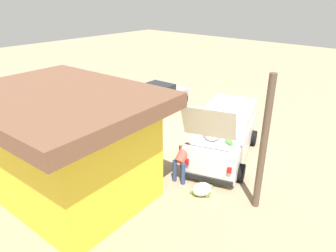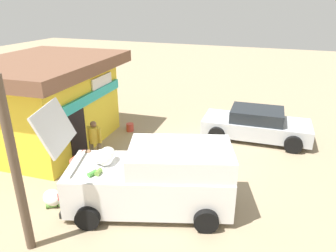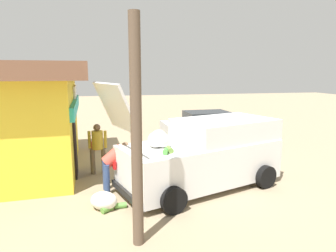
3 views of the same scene
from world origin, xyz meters
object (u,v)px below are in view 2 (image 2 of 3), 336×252
Objects in this scene: delivery_van at (155,177)px; vendor_standing at (95,139)px; paint_bucket at (130,127)px; unloaded_banana_pile at (53,198)px; storefront_bar at (48,101)px; parked_sedan at (256,124)px; customer_bending at (80,164)px.

delivery_van reaches higher than vendor_standing.
paint_bucket is (4.60, 3.11, -0.75)m from delivery_van.
vendor_standing is at bearing 3.95° from unloaded_banana_pile.
storefront_bar is at bearing 66.19° from delivery_van.
storefront_bar reaches higher than parked_sedan.
storefront_bar is at bearing 134.37° from paint_bucket.
unloaded_banana_pile is (-6.65, 4.84, -0.42)m from parked_sedan.
delivery_van is 6.11m from parked_sedan.
delivery_van is at bearing -92.50° from customer_bending.
delivery_van is at bearing 159.90° from parked_sedan.
parked_sedan is 5.35m from paint_bucket.
unloaded_banana_pile is (-2.52, -0.17, -0.71)m from vendor_standing.
customer_bending reaches higher than paint_bucket.
vendor_standing reaches higher than unloaded_banana_pile.
storefront_bar reaches higher than unloaded_banana_pile.
parked_sedan is 12.46× the size of paint_bucket.
delivery_van reaches higher than customer_bending.
vendor_standing is at bearing 61.24° from delivery_van.
vendor_standing is at bearing 129.45° from parked_sedan.
parked_sedan is 7.26m from customer_bending.
storefront_bar is 3.81m from customer_bending.
paint_bucket is at bearing 34.08° from delivery_van.
vendor_standing is at bearing -176.25° from paint_bucket.
parked_sedan is 3.29× the size of customer_bending.
customer_bending is (0.11, 2.49, -0.11)m from delivery_van.
parked_sedan is 2.75× the size of vendor_standing.
storefront_bar is 1.41× the size of parked_sedan.
parked_sedan reaches higher than unloaded_banana_pile.
parked_sedan is at bearing -77.84° from paint_bucket.
unloaded_banana_pile reaches higher than paint_bucket.
unloaded_banana_pile is (-3.30, -2.65, -1.59)m from storefront_bar.
unloaded_banana_pile is (-0.92, 2.74, -0.73)m from delivery_van.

